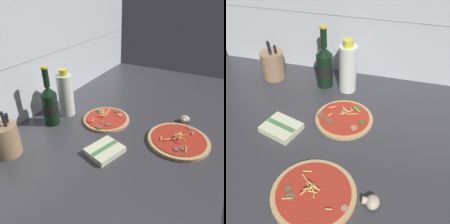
% 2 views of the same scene
% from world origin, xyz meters
% --- Properties ---
extents(counter_slab, '(1.60, 0.90, 0.03)m').
position_xyz_m(counter_slab, '(0.00, 0.00, 0.01)').
color(counter_slab, '#38383D').
rests_on(counter_slab, ground).
extents(tile_backsplash, '(1.60, 0.01, 0.60)m').
position_xyz_m(tile_backsplash, '(0.00, 0.45, 0.30)').
color(tile_backsplash, silver).
rests_on(tile_backsplash, ground).
extents(pizza_near, '(0.26, 0.26, 0.05)m').
position_xyz_m(pizza_near, '(-0.08, -0.25, 0.03)').
color(pizza_near, tan).
rests_on(pizza_near, counter_slab).
extents(pizza_far, '(0.22, 0.22, 0.04)m').
position_xyz_m(pizza_far, '(-0.07, 0.10, 0.03)').
color(pizza_far, tan).
rests_on(pizza_far, counter_slab).
extents(beer_bottle, '(0.07, 0.07, 0.28)m').
position_xyz_m(beer_bottle, '(-0.21, 0.32, 0.12)').
color(beer_bottle, black).
rests_on(beer_bottle, counter_slab).
extents(oil_bottle, '(0.08, 0.08, 0.24)m').
position_xyz_m(oil_bottle, '(-0.11, 0.31, 0.13)').
color(oil_bottle, silver).
rests_on(oil_bottle, counter_slab).
extents(mushroom_left, '(0.05, 0.05, 0.03)m').
position_xyz_m(mushroom_left, '(0.09, -0.24, 0.04)').
color(mushroom_left, beige).
rests_on(mushroom_left, counter_slab).
extents(utensil_crock, '(0.10, 0.10, 0.19)m').
position_xyz_m(utensil_crock, '(-0.47, 0.32, 0.09)').
color(utensil_crock, '#9E7A56').
rests_on(utensil_crock, counter_slab).
extents(dish_towel, '(0.16, 0.14, 0.03)m').
position_xyz_m(dish_towel, '(-0.29, -0.02, 0.04)').
color(dish_towel, beige).
rests_on(dish_towel, counter_slab).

